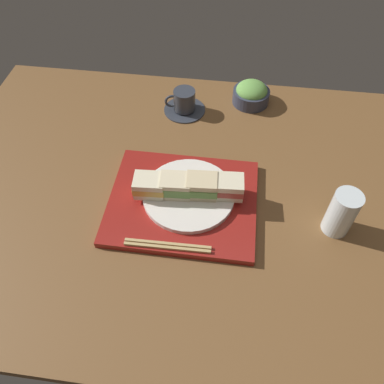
{
  "coord_description": "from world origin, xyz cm",
  "views": [
    {
      "loc": [
        10.25,
        -64.04,
        79.65
      ],
      "look_at": [
        2.38,
        -4.66,
        5.0
      ],
      "focal_mm": 35.67,
      "sensor_mm": 36.0,
      "label": 1
    }
  ],
  "objects_px": {
    "sandwich_inner_far": "(202,186)",
    "salad_bowl": "(251,94)",
    "drinking_glass": "(342,213)",
    "chopsticks_pair": "(168,246)",
    "coffee_cup": "(184,102)",
    "sandwich_plate": "(189,194)",
    "sandwich_inner_near": "(175,186)",
    "sandwich_nearmost": "(149,185)",
    "sandwich_farmost": "(228,187)"
  },
  "relations": [
    {
      "from": "sandwich_inner_far",
      "to": "salad_bowl",
      "type": "bearing_deg",
      "value": 75.34
    },
    {
      "from": "sandwich_inner_far",
      "to": "drinking_glass",
      "type": "distance_m",
      "value": 0.34
    },
    {
      "from": "chopsticks_pair",
      "to": "coffee_cup",
      "type": "relative_size",
      "value": 1.55
    },
    {
      "from": "sandwich_plate",
      "to": "drinking_glass",
      "type": "relative_size",
      "value": 1.88
    },
    {
      "from": "sandwich_plate",
      "to": "salad_bowl",
      "type": "height_order",
      "value": "salad_bowl"
    },
    {
      "from": "coffee_cup",
      "to": "drinking_glass",
      "type": "distance_m",
      "value": 0.59
    },
    {
      "from": "sandwich_plate",
      "to": "sandwich_inner_near",
      "type": "distance_m",
      "value": 0.05
    },
    {
      "from": "coffee_cup",
      "to": "drinking_glass",
      "type": "height_order",
      "value": "drinking_glass"
    },
    {
      "from": "sandwich_nearmost",
      "to": "sandwich_farmost",
      "type": "xyz_separation_m",
      "value": [
        0.2,
        0.02,
        0.0
      ]
    },
    {
      "from": "sandwich_plate",
      "to": "sandwich_inner_far",
      "type": "height_order",
      "value": "sandwich_inner_far"
    },
    {
      "from": "sandwich_plate",
      "to": "sandwich_inner_near",
      "type": "bearing_deg",
      "value": -173.88
    },
    {
      "from": "sandwich_nearmost",
      "to": "coffee_cup",
      "type": "bearing_deg",
      "value": 84.87
    },
    {
      "from": "sandwich_farmost",
      "to": "sandwich_inner_far",
      "type": "bearing_deg",
      "value": -173.88
    },
    {
      "from": "sandwich_inner_far",
      "to": "coffee_cup",
      "type": "bearing_deg",
      "value": 105.2
    },
    {
      "from": "sandwich_nearmost",
      "to": "salad_bowl",
      "type": "height_order",
      "value": "sandwich_nearmost"
    },
    {
      "from": "sandwich_farmost",
      "to": "drinking_glass",
      "type": "bearing_deg",
      "value": -9.99
    },
    {
      "from": "sandwich_plate",
      "to": "sandwich_inner_far",
      "type": "xyz_separation_m",
      "value": [
        0.03,
        0.0,
        0.03
      ]
    },
    {
      "from": "coffee_cup",
      "to": "salad_bowl",
      "type": "bearing_deg",
      "value": 18.56
    },
    {
      "from": "chopsticks_pair",
      "to": "sandwich_nearmost",
      "type": "bearing_deg",
      "value": 115.63
    },
    {
      "from": "sandwich_inner_far",
      "to": "sandwich_farmost",
      "type": "bearing_deg",
      "value": 6.12
    },
    {
      "from": "sandwich_nearmost",
      "to": "chopsticks_pair",
      "type": "xyz_separation_m",
      "value": [
        0.07,
        -0.15,
        -0.04
      ]
    },
    {
      "from": "sandwich_farmost",
      "to": "chopsticks_pair",
      "type": "relative_size",
      "value": 0.39
    },
    {
      "from": "chopsticks_pair",
      "to": "drinking_glass",
      "type": "relative_size",
      "value": 1.62
    },
    {
      "from": "sandwich_plate",
      "to": "sandwich_farmost",
      "type": "bearing_deg",
      "value": 6.12
    },
    {
      "from": "coffee_cup",
      "to": "sandwich_inner_far",
      "type": "bearing_deg",
      "value": -74.8
    },
    {
      "from": "salad_bowl",
      "to": "sandwich_inner_near",
      "type": "bearing_deg",
      "value": -112.17
    },
    {
      "from": "sandwich_inner_far",
      "to": "salad_bowl",
      "type": "distance_m",
      "value": 0.45
    },
    {
      "from": "sandwich_inner_far",
      "to": "coffee_cup",
      "type": "height_order",
      "value": "sandwich_inner_far"
    },
    {
      "from": "sandwich_farmost",
      "to": "chopsticks_pair",
      "type": "bearing_deg",
      "value": -127.22
    },
    {
      "from": "sandwich_farmost",
      "to": "coffee_cup",
      "type": "relative_size",
      "value": 0.61
    },
    {
      "from": "sandwich_plate",
      "to": "coffee_cup",
      "type": "relative_size",
      "value": 1.79
    },
    {
      "from": "sandwich_inner_far",
      "to": "sandwich_farmost",
      "type": "relative_size",
      "value": 1.03
    },
    {
      "from": "sandwich_nearmost",
      "to": "coffee_cup",
      "type": "xyz_separation_m",
      "value": [
        0.03,
        0.37,
        -0.03
      ]
    },
    {
      "from": "sandwich_inner_near",
      "to": "salad_bowl",
      "type": "bearing_deg",
      "value": 67.83
    },
    {
      "from": "sandwich_farmost",
      "to": "coffee_cup",
      "type": "bearing_deg",
      "value": 114.86
    },
    {
      "from": "sandwich_inner_near",
      "to": "coffee_cup",
      "type": "height_order",
      "value": "sandwich_inner_near"
    },
    {
      "from": "sandwich_inner_near",
      "to": "sandwich_inner_far",
      "type": "xyz_separation_m",
      "value": [
        0.07,
        0.01,
        0.0
      ]
    },
    {
      "from": "sandwich_inner_near",
      "to": "coffee_cup",
      "type": "relative_size",
      "value": 0.61
    },
    {
      "from": "sandwich_inner_near",
      "to": "chopsticks_pair",
      "type": "height_order",
      "value": "sandwich_inner_near"
    },
    {
      "from": "sandwich_inner_near",
      "to": "chopsticks_pair",
      "type": "xyz_separation_m",
      "value": [
        0.0,
        -0.15,
        -0.04
      ]
    },
    {
      "from": "salad_bowl",
      "to": "drinking_glass",
      "type": "height_order",
      "value": "drinking_glass"
    },
    {
      "from": "sandwich_inner_far",
      "to": "salad_bowl",
      "type": "xyz_separation_m",
      "value": [
        0.11,
        0.43,
        -0.03
      ]
    },
    {
      "from": "sandwich_farmost",
      "to": "salad_bowl",
      "type": "height_order",
      "value": "sandwich_farmost"
    },
    {
      "from": "sandwich_nearmost",
      "to": "sandwich_farmost",
      "type": "relative_size",
      "value": 1.01
    },
    {
      "from": "sandwich_plate",
      "to": "coffee_cup",
      "type": "distance_m",
      "value": 0.37
    },
    {
      "from": "sandwich_plate",
      "to": "sandwich_farmost",
      "type": "xyz_separation_m",
      "value": [
        0.1,
        0.01,
        0.03
      ]
    },
    {
      "from": "sandwich_plate",
      "to": "salad_bowl",
      "type": "xyz_separation_m",
      "value": [
        0.15,
        0.43,
        0.01
      ]
    },
    {
      "from": "sandwich_nearmost",
      "to": "drinking_glass",
      "type": "bearing_deg",
      "value": -3.28
    },
    {
      "from": "sandwich_nearmost",
      "to": "sandwich_inner_near",
      "type": "bearing_deg",
      "value": 6.12
    },
    {
      "from": "salad_bowl",
      "to": "chopsticks_pair",
      "type": "distance_m",
      "value": 0.61
    }
  ]
}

